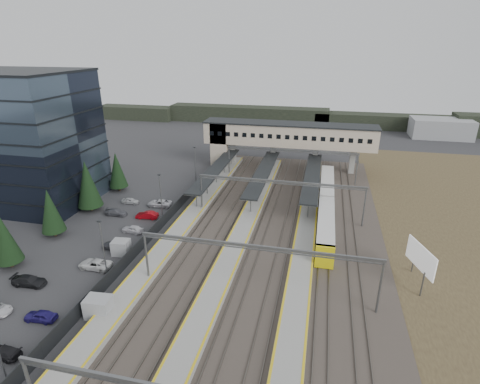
% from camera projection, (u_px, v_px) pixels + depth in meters
% --- Properties ---
extents(ground, '(220.00, 220.00, 0.00)m').
position_uv_depth(ground, '(186.00, 252.00, 55.29)').
color(ground, '#2B2B2D').
rests_on(ground, ground).
extents(office_building, '(24.30, 18.30, 24.30)m').
position_uv_depth(office_building, '(21.00, 139.00, 68.95)').
color(office_building, '#364555').
rests_on(office_building, ground).
extents(conifer_row, '(4.42, 49.82, 9.50)m').
position_uv_depth(conifer_row, '(32.00, 219.00, 54.49)').
color(conifer_row, black).
rests_on(conifer_row, ground).
extents(car_park, '(10.63, 44.68, 1.29)m').
position_uv_depth(car_park, '(78.00, 264.00, 51.12)').
color(car_park, '#9A999E').
rests_on(car_park, ground).
extents(lampposts, '(0.50, 53.25, 8.07)m').
position_uv_depth(lampposts, '(137.00, 216.00, 56.44)').
color(lampposts, slate).
rests_on(lampposts, ground).
extents(fence, '(0.08, 90.00, 2.00)m').
position_uv_depth(fence, '(158.00, 226.00, 60.77)').
color(fence, '#26282B').
rests_on(fence, ground).
extents(relay_cabin_near, '(2.99, 2.30, 2.36)m').
position_uv_depth(relay_cabin_near, '(99.00, 307.00, 42.01)').
color(relay_cabin_near, gray).
rests_on(relay_cabin_near, ground).
extents(relay_cabin_far, '(2.57, 2.22, 2.18)m').
position_uv_depth(relay_cabin_far, '(121.00, 247.00, 54.32)').
color(relay_cabin_far, gray).
rests_on(relay_cabin_far, ground).
extents(rail_corridor, '(34.00, 90.00, 0.92)m').
position_uv_depth(rail_corridor, '(254.00, 241.00, 57.79)').
color(rail_corridor, '#352F2A').
rests_on(rail_corridor, ground).
extents(canopies, '(23.10, 30.00, 3.28)m').
position_uv_depth(canopies, '(263.00, 172.00, 76.80)').
color(canopies, black).
rests_on(canopies, ground).
extents(footbridge, '(40.40, 6.40, 11.20)m').
position_uv_depth(footbridge, '(277.00, 136.00, 88.71)').
color(footbridge, '#C1AE98').
rests_on(footbridge, ground).
extents(gantries, '(28.40, 62.28, 7.17)m').
position_uv_depth(gantries, '(270.00, 214.00, 53.30)').
color(gantries, slate).
rests_on(gantries, ground).
extents(train, '(2.59, 35.98, 3.26)m').
position_uv_depth(train, '(326.00, 206.00, 66.25)').
color(train, silver).
rests_on(train, ground).
extents(billboard, '(2.12, 6.05, 5.43)m').
position_uv_depth(billboard, '(421.00, 259.00, 46.71)').
color(billboard, slate).
rests_on(billboard, ground).
extents(treeline_far, '(170.00, 19.00, 7.00)m').
position_uv_depth(treeline_far, '(340.00, 120.00, 132.74)').
color(treeline_far, black).
rests_on(treeline_far, ground).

